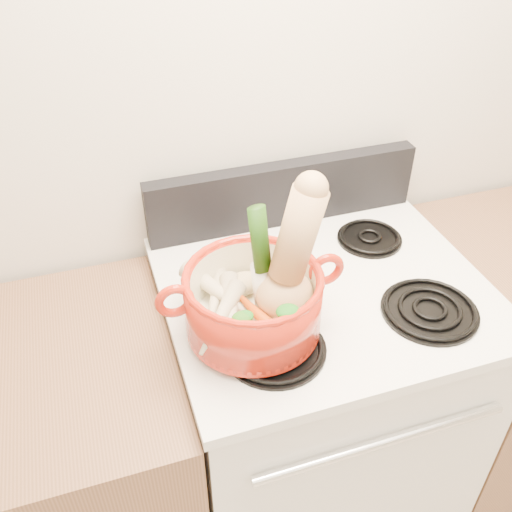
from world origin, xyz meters
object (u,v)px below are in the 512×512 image
object	(u,v)px
dutch_oven	(253,302)
leek	(262,262)
squash	(294,256)
stove_body	(313,412)

from	to	relation	value
dutch_oven	leek	world-z (taller)	leek
dutch_oven	squash	distance (m)	0.14
dutch_oven	squash	size ratio (longest dim) A/B	0.94
dutch_oven	leek	size ratio (longest dim) A/B	1.10
stove_body	dutch_oven	distance (m)	0.63
dutch_oven	leek	bearing A→B (deg)	35.17
stove_body	leek	xyz separation A→B (m)	(-0.19, -0.08, 0.67)
leek	squash	bearing A→B (deg)	-44.23
leek	stove_body	bearing A→B (deg)	5.12
stove_body	leek	world-z (taller)	leek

